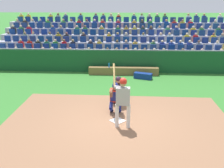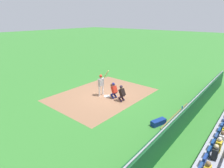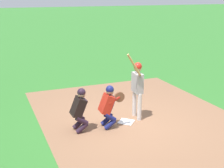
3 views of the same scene
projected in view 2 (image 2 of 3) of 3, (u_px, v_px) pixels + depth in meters
The scene contains 10 objects.
ground_plane at pixel (107, 96), 15.43m from camera, with size 160.00×160.00×0.00m, color #33772D.
infield_dirt_patch at pixel (102, 95), 15.73m from camera, with size 8.26×6.02×0.01m, color #8D6246.
home_plate_marker at pixel (107, 96), 15.42m from camera, with size 0.44×0.44×0.02m, color white.
batter_at_plate at pixel (101, 83), 15.19m from camera, with size 0.63×0.66×2.17m.
catcher_crouching at pixel (114, 89), 14.89m from camera, with size 0.48×0.72×1.30m.
home_plate_umpire at pixel (122, 93), 14.32m from camera, with size 0.46×0.45×1.29m.
dugout_wall at pixel (189, 113), 11.29m from camera, with size 17.90×0.24×1.40m.
dugout_bench at pixel (178, 118), 11.65m from camera, with size 4.11×0.40×0.44m, color brown.
water_bottle_on_bench at pixel (182, 108), 12.20m from camera, with size 0.07×0.07×0.27m, color blue.
equipment_duffel_bag at pixel (158, 122), 11.32m from camera, with size 1.00×0.36×0.32m, color navy.
Camera 2 is at (-10.68, -9.37, 6.11)m, focal length 30.27 mm.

